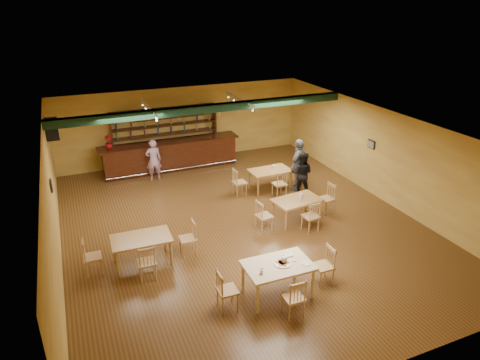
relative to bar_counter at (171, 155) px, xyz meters
name	(u,v)px	position (x,y,z in m)	size (l,w,h in m)	color
floor	(241,224)	(0.79, -5.15, -0.56)	(12.00, 12.00, 0.00)	#503317
ceiling_beam	(207,109)	(0.79, -2.35, 2.31)	(10.00, 0.30, 0.25)	black
track_rail_left	(149,108)	(-1.01, -1.75, 2.38)	(0.05, 2.50, 0.05)	silver
track_rail_right	(240,99)	(2.19, -1.75, 2.38)	(0.05, 2.50, 0.05)	silver
ac_unit	(52,129)	(-4.01, -0.95, 1.79)	(0.34, 0.70, 0.48)	silver
picture_left	(51,186)	(-4.18, -4.15, 1.14)	(0.04, 0.34, 0.28)	black
picture_right	(371,144)	(5.76, -4.65, 1.14)	(0.04, 0.34, 0.28)	black
bar_counter	(171,155)	(0.00, 0.00, 0.00)	(5.41, 0.85, 1.13)	#34140A
back_bar_hutch	(166,137)	(0.00, 0.63, 0.57)	(4.19, 0.40, 2.28)	#34140A
poinsettia	(108,142)	(-2.25, 0.00, 0.81)	(0.28, 0.28, 0.50)	#9F0E15
dining_table_b	(270,179)	(2.72, -3.20, -0.21)	(1.42, 0.85, 0.71)	#A66E3B
dining_table_c	(142,250)	(-2.29, -6.05, -0.20)	(1.47, 0.88, 0.73)	#A66E3B
dining_table_d	(296,210)	(2.42, -5.60, -0.21)	(1.41, 0.85, 0.71)	#A66E3B
near_table	(277,279)	(0.28, -8.50, -0.16)	(1.51, 0.97, 0.81)	beige
pizza_tray	(282,263)	(0.38, -8.50, 0.25)	(0.40, 0.40, 0.01)	silver
parmesan_shaker	(262,271)	(-0.21, -8.66, 0.30)	(0.07, 0.07, 0.11)	#EAE5C6
napkin_stack	(288,255)	(0.65, -8.28, 0.26)	(0.20, 0.15, 0.03)	white
pizza_server	(288,260)	(0.54, -8.44, 0.26)	(0.32, 0.09, 0.00)	silver
side_plate	(306,263)	(0.87, -8.71, 0.25)	(0.22, 0.22, 0.01)	white
patron_bar	(154,160)	(-0.83, -0.83, 0.21)	(0.56, 0.37, 1.55)	#9A50AE
patron_right_a	(302,173)	(3.52, -4.00, 0.19)	(0.73, 0.57, 1.51)	black
patron_right_b	(299,165)	(3.62, -3.60, 0.35)	(1.07, 0.45, 1.83)	slate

